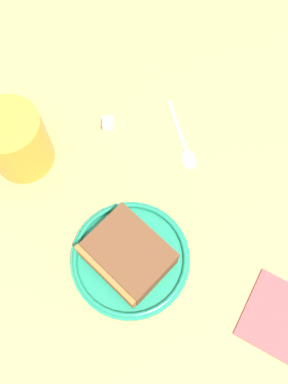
# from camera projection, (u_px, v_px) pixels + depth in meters

# --- Properties ---
(ground_plane) EXTENTS (1.57, 1.57, 0.03)m
(ground_plane) POSITION_uv_depth(u_px,v_px,m) (140.00, 187.00, 0.59)
(ground_plane) COLOR tan
(small_plate) EXTENTS (0.15, 0.15, 0.02)m
(small_plate) POSITION_uv_depth(u_px,v_px,m) (130.00, 258.00, 0.54)
(small_plate) COLOR #1E8C66
(small_plate) RESTS_ON ground_plane
(cake_slice) EXTENTS (0.11, 0.12, 0.05)m
(cake_slice) POSITION_uv_depth(u_px,v_px,m) (128.00, 255.00, 0.51)
(cake_slice) COLOR #9E662D
(cake_slice) RESTS_ON small_plate
(tea_mug) EXTENTS (0.09, 0.09, 0.09)m
(tea_mug) POSITION_uv_depth(u_px,v_px,m) (16.00, 140.00, 0.55)
(tea_mug) COLOR gold
(tea_mug) RESTS_ON ground_plane
(teaspoon) EXTENTS (0.10, 0.07, 0.01)m
(teaspoon) POSITION_uv_depth(u_px,v_px,m) (186.00, 148.00, 0.60)
(teaspoon) COLOR silver
(teaspoon) RESTS_ON ground_plane
(folded_napkin) EXTENTS (0.11, 0.12, 0.01)m
(folded_napkin) POSITION_uv_depth(u_px,v_px,m) (286.00, 321.00, 0.51)
(folded_napkin) COLOR #B24C4C
(folded_napkin) RESTS_ON ground_plane
(sugar_cube) EXTENTS (0.02, 0.02, 0.02)m
(sugar_cube) POSITION_uv_depth(u_px,v_px,m) (108.00, 124.00, 0.61)
(sugar_cube) COLOR white
(sugar_cube) RESTS_ON ground_plane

